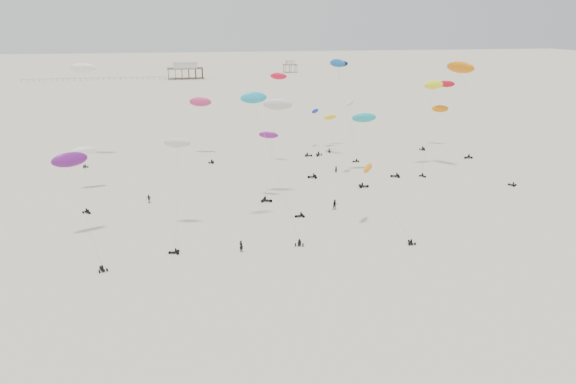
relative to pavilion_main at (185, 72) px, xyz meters
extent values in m
plane|color=beige|center=(10.00, -150.00, -4.22)|extent=(900.00, 900.00, 0.00)
cube|color=brown|center=(0.00, 0.00, 1.93)|extent=(21.00, 13.00, 0.30)
cube|color=silver|center=(0.00, 0.00, 3.68)|extent=(14.00, 8.40, 3.20)
cube|color=#B2B2AD|center=(0.00, 0.00, 5.43)|extent=(15.00, 9.00, 0.30)
cube|color=brown|center=(70.00, 30.00, 0.93)|extent=(9.00, 7.00, 0.30)
cube|color=silver|center=(70.00, 30.00, 2.28)|extent=(5.60, 4.20, 2.40)
cube|color=#B2B2AD|center=(70.00, 30.00, 3.63)|extent=(6.00, 4.50, 0.30)
cube|color=black|center=(-52.00, 0.00, -2.77)|extent=(80.00, 0.10, 0.10)
cylinder|color=gray|center=(33.81, -204.94, 7.04)|extent=(0.03, 0.03, 21.61)
ellipsoid|color=#051047|center=(35.44, -203.33, 18.35)|extent=(4.44, 2.49, 2.09)
cylinder|color=gray|center=(25.52, -266.15, 0.88)|extent=(0.03, 0.03, 13.20)
ellipsoid|color=orange|center=(23.30, -261.85, 6.00)|extent=(3.04, 3.48, 1.69)
cylinder|color=gray|center=(-7.55, -262.45, 3.12)|extent=(0.03, 0.03, 16.38)
ellipsoid|color=silver|center=(-6.88, -257.82, 10.62)|extent=(4.62, 2.87, 2.14)
cylinder|color=gray|center=(31.02, -205.60, 0.03)|extent=(0.03, 0.03, 12.31)
ellipsoid|color=yellow|center=(33.67, -201.27, 4.20)|extent=(4.13, 2.77, 1.87)
cylinder|color=gray|center=(48.22, -230.80, 5.36)|extent=(0.03, 0.03, 19.60)
ellipsoid|color=#F1FD15|center=(50.31, -227.47, 15.18)|extent=(4.87, 2.11, 2.32)
cylinder|color=gray|center=(60.68, -206.65, 0.91)|extent=(0.03, 0.03, 11.56)
ellipsoid|color=orange|center=(63.79, -204.46, 6.07)|extent=(4.72, 3.02, 2.15)
cylinder|color=gray|center=(-24.46, -237.88, -0.27)|extent=(0.03, 0.03, 16.33)
ellipsoid|color=white|center=(-25.39, -230.47, 3.99)|extent=(5.61, 3.43, 2.59)
cylinder|color=gray|center=(30.07, -235.33, 4.07)|extent=(0.03, 0.03, 17.16)
ellipsoid|color=white|center=(29.65, -231.24, 12.24)|extent=(3.37, 3.77, 1.80)
cylinder|color=gray|center=(-20.61, -264.72, 2.11)|extent=(0.03, 0.03, 17.94)
ellipsoid|color=#68167C|center=(-23.11, -258.24, 8.77)|extent=(5.76, 4.07, 2.66)
cylinder|color=gray|center=(19.22, -224.41, 6.39)|extent=(0.03, 0.03, 23.55)
ellipsoid|color=red|center=(16.51, -218.54, 16.92)|extent=(4.19, 3.25, 1.94)
cylinder|color=gray|center=(64.21, -213.58, 4.41)|extent=(0.03, 0.03, 20.25)
ellipsoid|color=red|center=(63.69, -207.20, 13.03)|extent=(4.60, 3.18, 2.13)
cylinder|color=gray|center=(27.67, -205.40, 0.91)|extent=(0.03, 0.03, 13.31)
ellipsoid|color=#0E2BBD|center=(29.67, -200.86, 5.91)|extent=(3.17, 3.17, 1.57)
cylinder|color=gray|center=(11.73, -249.50, 2.16)|extent=(0.03, 0.03, 16.09)
ellipsoid|color=#84198D|center=(9.85, -244.17, 8.58)|extent=(4.19, 3.22, 1.87)
cylinder|color=gray|center=(33.63, -216.36, 7.47)|extent=(0.03, 0.03, 22.85)
ellipsoid|color=#165CAB|center=(31.48, -214.60, 19.35)|extent=(3.84, 4.45, 2.14)
cylinder|color=gray|center=(10.45, -244.20, 4.85)|extent=(0.03, 0.03, 16.88)
ellipsoid|color=silver|center=(11.75, -243.38, 14.14)|extent=(5.86, 3.44, 2.75)
cylinder|color=gray|center=(-28.27, -206.44, 6.68)|extent=(0.03, 0.03, 22.25)
ellipsoid|color=white|center=(-27.89, -202.20, 18.15)|extent=(7.18, 4.76, 3.25)
cylinder|color=gray|center=(8.02, -262.57, 6.55)|extent=(0.03, 0.03, 22.89)
ellipsoid|color=#1BA3CC|center=(5.31, -257.79, 17.36)|extent=(4.38, 1.79, 2.05)
cylinder|color=gray|center=(37.11, -230.48, 1.94)|extent=(0.03, 0.03, 13.55)
ellipsoid|color=#18A8B5|center=(34.11, -227.70, 8.36)|extent=(5.74, 2.65, 2.82)
cylinder|color=gray|center=(0.17, -208.02, 2.50)|extent=(0.03, 0.03, 14.95)
ellipsoid|color=#C72F6E|center=(-0.73, -203.72, 9.56)|extent=(5.96, 3.43, 2.77)
cylinder|color=gray|center=(58.22, -237.46, 7.19)|extent=(0.03, 0.03, 26.64)
ellipsoid|color=orange|center=(54.89, -230.40, 19.19)|extent=(6.13, 7.25, 3.34)
imported|color=black|center=(1.58, -268.30, -4.22)|extent=(0.93, 0.92, 2.13)
imported|color=black|center=(20.74, -252.20, -4.22)|extent=(1.14, 0.68, 2.29)
imported|color=black|center=(-12.83, -241.33, -4.22)|extent=(1.28, 0.94, 1.93)
imported|color=black|center=(28.17, -226.99, -4.22)|extent=(0.79, 0.64, 1.90)
camera|label=1|loc=(-6.82, -345.96, 28.94)|focal=35.00mm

